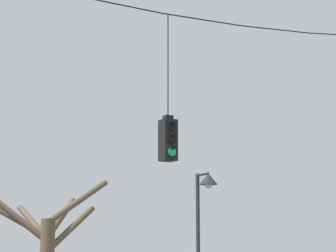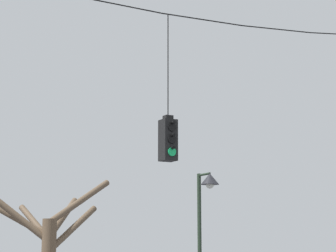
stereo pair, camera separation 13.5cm
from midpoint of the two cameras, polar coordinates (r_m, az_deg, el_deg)
traffic_light_near_right_pole at (r=15.07m, az=-0.24°, el=-1.11°), size 0.34×0.46×3.53m
street_lamp at (r=19.51m, az=3.00°, el=-7.03°), size 0.54×0.93×4.69m
bare_tree at (r=19.95m, az=-10.69°, el=-10.43°), size 4.10×2.26×4.65m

